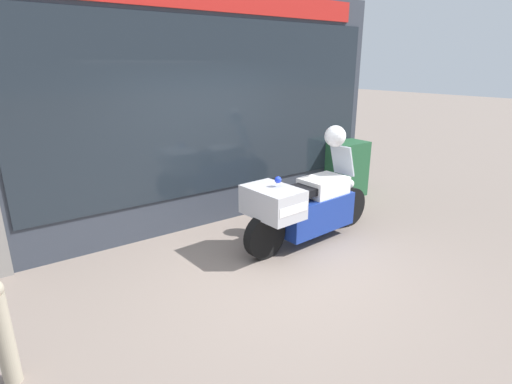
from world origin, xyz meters
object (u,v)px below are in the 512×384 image
object	(u,v)px
white_helmet	(335,136)
utility_cabinet	(347,169)
paramedic_motorcycle	(304,206)
street_bollard	(3,332)

from	to	relation	value
white_helmet	utility_cabinet	bearing A→B (deg)	35.15
utility_cabinet	paramedic_motorcycle	bearing A→B (deg)	-152.10
utility_cabinet	white_helmet	world-z (taller)	white_helmet
street_bollard	white_helmet	bearing A→B (deg)	8.73
white_helmet	street_bollard	distance (m)	4.43
paramedic_motorcycle	street_bollard	xyz separation A→B (m)	(-3.69, -0.61, -0.07)
white_helmet	street_bollard	bearing A→B (deg)	-171.27
paramedic_motorcycle	utility_cabinet	world-z (taller)	paramedic_motorcycle
utility_cabinet	street_bollard	distance (m)	6.07
street_bollard	utility_cabinet	bearing A→B (deg)	16.67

